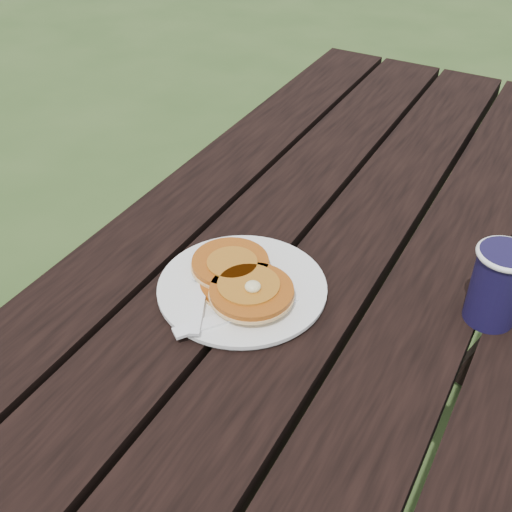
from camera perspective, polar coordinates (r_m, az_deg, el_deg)
The scene contains 6 objects.
picnic_table at distance 1.23m, azimuth 4.71°, elevation -15.97°, with size 1.36×1.80×0.75m.
plate at distance 0.93m, azimuth -1.24°, elevation -2.90°, with size 0.24×0.24×0.01m, color white.
pancake_stack at distance 0.91m, azimuth -1.33°, elevation -2.13°, with size 0.17×0.16×0.04m.
knife at distance 0.88m, azimuth -1.73°, elevation -5.23°, with size 0.02×0.18×0.01m, color white.
fork at distance 0.88m, azimuth -5.13°, elevation -4.50°, with size 0.03×0.16×0.01m, color white, non-canonical shape.
coffee_cup at distance 0.91m, azimuth 20.72°, elevation -2.16°, with size 0.08×0.08×0.11m.
Camera 1 is at (0.26, -0.68, 1.36)m, focal length 45.00 mm.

